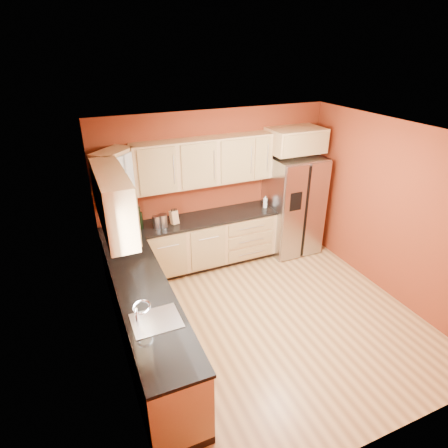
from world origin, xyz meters
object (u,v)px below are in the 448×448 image
(refrigerator, at_px, (293,205))
(knife_block, at_px, (174,217))
(canister_left, at_px, (157,222))
(soap_dispenser, at_px, (265,202))
(wine_bottle_a, at_px, (123,220))

(refrigerator, bearing_deg, knife_block, 178.81)
(refrigerator, height_order, knife_block, refrigerator)
(refrigerator, relative_size, canister_left, 8.98)
(canister_left, bearing_deg, knife_block, 5.95)
(canister_left, height_order, knife_block, knife_block)
(knife_block, bearing_deg, soap_dispenser, -13.63)
(canister_left, xyz_separation_m, knife_block, (0.29, 0.03, 0.01))
(canister_left, height_order, soap_dispenser, soap_dispenser)
(wine_bottle_a, height_order, soap_dispenser, wine_bottle_a)
(knife_block, xyz_separation_m, soap_dispenser, (1.65, -0.01, -0.00))
(canister_left, bearing_deg, soap_dispenser, 0.64)
(refrigerator, bearing_deg, canister_left, 179.65)
(wine_bottle_a, relative_size, knife_block, 1.69)
(wine_bottle_a, distance_m, soap_dispenser, 2.43)
(wine_bottle_a, bearing_deg, canister_left, -7.68)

